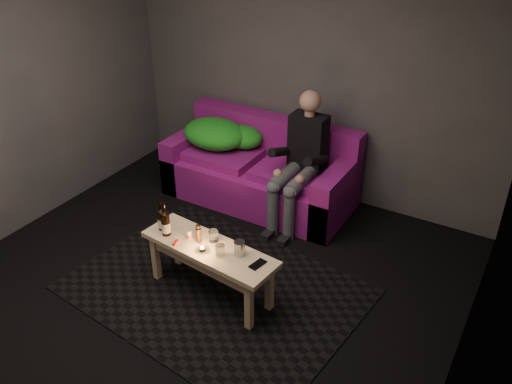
% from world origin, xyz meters
% --- Properties ---
extents(floor, '(4.50, 4.50, 0.00)m').
position_xyz_m(floor, '(0.00, 0.00, 0.00)').
color(floor, black).
rests_on(floor, ground).
extents(room, '(4.50, 4.50, 4.50)m').
position_xyz_m(room, '(0.00, 0.47, 1.64)').
color(room, silver).
rests_on(room, ground).
extents(rug, '(2.45, 1.90, 0.01)m').
position_xyz_m(rug, '(0.13, 0.33, 0.01)').
color(rug, black).
rests_on(rug, floor).
extents(sofa, '(1.91, 0.86, 0.82)m').
position_xyz_m(sofa, '(-0.28, 1.82, 0.30)').
color(sofa, '#7C1076').
rests_on(sofa, floor).
extents(green_blanket, '(0.84, 0.57, 0.29)m').
position_xyz_m(green_blanket, '(-0.78, 1.81, 0.62)').
color(green_blanket, '#1E7D16').
rests_on(green_blanket, sofa).
extents(person, '(0.34, 0.79, 1.27)m').
position_xyz_m(person, '(0.22, 1.66, 0.66)').
color(person, black).
rests_on(person, sofa).
extents(coffee_table, '(1.17, 0.49, 0.47)m').
position_xyz_m(coffee_table, '(0.13, 0.28, 0.38)').
color(coffee_table, tan).
rests_on(coffee_table, rug).
extents(beer_bottle_a, '(0.06, 0.06, 0.25)m').
position_xyz_m(beer_bottle_a, '(-0.34, 0.29, 0.56)').
color(beer_bottle_a, black).
rests_on(beer_bottle_a, coffee_table).
extents(beer_bottle_b, '(0.07, 0.07, 0.29)m').
position_xyz_m(beer_bottle_b, '(-0.26, 0.25, 0.57)').
color(beer_bottle_b, black).
rests_on(beer_bottle_b, coffee_table).
extents(salt_shaker, '(0.05, 0.05, 0.08)m').
position_xyz_m(salt_shaker, '(-0.07, 0.29, 0.51)').
color(salt_shaker, silver).
rests_on(salt_shaker, coffee_table).
extents(pepper_mill, '(0.06, 0.06, 0.12)m').
position_xyz_m(pepper_mill, '(0.02, 0.30, 0.53)').
color(pepper_mill, black).
rests_on(pepper_mill, coffee_table).
extents(tumbler_back, '(0.09, 0.09, 0.09)m').
position_xyz_m(tumbler_back, '(0.12, 0.37, 0.51)').
color(tumbler_back, white).
rests_on(tumbler_back, coffee_table).
extents(tealight, '(0.06, 0.06, 0.04)m').
position_xyz_m(tealight, '(0.11, 0.21, 0.49)').
color(tealight, white).
rests_on(tealight, coffee_table).
extents(tumbler_front, '(0.09, 0.09, 0.09)m').
position_xyz_m(tumbler_front, '(0.27, 0.24, 0.51)').
color(tumbler_front, white).
rests_on(tumbler_front, coffee_table).
extents(steel_cup, '(0.09, 0.09, 0.12)m').
position_xyz_m(steel_cup, '(0.39, 0.32, 0.52)').
color(steel_cup, '#A8ACAF').
rests_on(steel_cup, coffee_table).
extents(smartphone, '(0.10, 0.15, 0.01)m').
position_xyz_m(smartphone, '(0.57, 0.28, 0.47)').
color(smartphone, black).
rests_on(smartphone, coffee_table).
extents(red_lighter, '(0.04, 0.08, 0.01)m').
position_xyz_m(red_lighter, '(-0.12, 0.19, 0.47)').
color(red_lighter, red).
rests_on(red_lighter, coffee_table).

